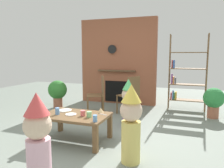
{
  "coord_description": "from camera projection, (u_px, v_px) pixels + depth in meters",
  "views": [
    {
      "loc": [
        1.46,
        -3.3,
        1.39
      ],
      "look_at": [
        0.15,
        0.4,
        0.86
      ],
      "focal_mm": 34.51,
      "sensor_mm": 36.0,
      "label": 1
    }
  ],
  "objects": [
    {
      "name": "ground_plane",
      "position": [
        96.0,
        135.0,
        3.75
      ],
      "size": [
        12.0,
        12.0,
        0.0
      ],
      "primitive_type": "plane",
      "color": "gray"
    },
    {
      "name": "brick_fireplace_feature",
      "position": [
        118.0,
        62.0,
        6.17
      ],
      "size": [
        2.2,
        0.28,
        2.4
      ],
      "color": "#935138",
      "rests_on": "ground_plane"
    },
    {
      "name": "bookshelf",
      "position": [
        185.0,
        76.0,
        5.42
      ],
      "size": [
        0.9,
        0.28,
        1.9
      ],
      "color": "brown",
      "rests_on": "ground_plane"
    },
    {
      "name": "coffee_table",
      "position": [
        75.0,
        118.0,
        3.47
      ],
      "size": [
        1.06,
        0.69,
        0.44
      ],
      "color": "brown",
      "rests_on": "ground_plane"
    },
    {
      "name": "paper_cup_near_left",
      "position": [
        57.0,
        111.0,
        3.46
      ],
      "size": [
        0.07,
        0.07,
        0.11
      ],
      "primitive_type": "cylinder",
      "color": "#669EE0",
      "rests_on": "coffee_table"
    },
    {
      "name": "paper_cup_near_right",
      "position": [
        95.0,
        118.0,
        3.08
      ],
      "size": [
        0.06,
        0.06,
        0.1
      ],
      "primitive_type": "cylinder",
      "color": "#669EE0",
      "rests_on": "coffee_table"
    },
    {
      "name": "paper_cup_center",
      "position": [
        83.0,
        113.0,
        3.38
      ],
      "size": [
        0.08,
        0.08,
        0.09
      ],
      "primitive_type": "cylinder",
      "color": "#E5666B",
      "rests_on": "coffee_table"
    },
    {
      "name": "paper_cup_far_left",
      "position": [
        89.0,
        114.0,
        3.31
      ],
      "size": [
        0.08,
        0.08,
        0.09
      ],
      "primitive_type": "cylinder",
      "color": "#8CD18C",
      "rests_on": "coffee_table"
    },
    {
      "name": "paper_cup_far_right",
      "position": [
        42.0,
        114.0,
        3.35
      ],
      "size": [
        0.07,
        0.07,
        0.09
      ],
      "primitive_type": "cylinder",
      "color": "silver",
      "rests_on": "coffee_table"
    },
    {
      "name": "paper_plate_front",
      "position": [
        71.0,
        114.0,
        3.45
      ],
      "size": [
        0.18,
        0.18,
        0.01
      ],
      "primitive_type": "cylinder",
      "color": "white",
      "rests_on": "coffee_table"
    },
    {
      "name": "paper_plate_rear",
      "position": [
        65.0,
        110.0,
        3.71
      ],
      "size": [
        0.22,
        0.22,
        0.01
      ],
      "primitive_type": "cylinder",
      "color": "white",
      "rests_on": "coffee_table"
    },
    {
      "name": "birthday_cake_slice",
      "position": [
        101.0,
        110.0,
        3.59
      ],
      "size": [
        0.1,
        0.1,
        0.08
      ],
      "primitive_type": "cone",
      "color": "#EAC68C",
      "rests_on": "coffee_table"
    },
    {
      "name": "table_fork",
      "position": [
        103.0,
        114.0,
        3.45
      ],
      "size": [
        0.15,
        0.06,
        0.01
      ],
      "primitive_type": "cube",
      "rotation": [
        0.0,
        0.0,
        2.81
      ],
      "color": "silver",
      "rests_on": "coffee_table"
    },
    {
      "name": "child_with_cone_hat",
      "position": [
        38.0,
        140.0,
        2.17
      ],
      "size": [
        0.28,
        0.28,
        1.03
      ],
      "rotation": [
        0.0,
        0.0,
        1.79
      ],
      "color": "#EAB2C6",
      "rests_on": "ground_plane"
    },
    {
      "name": "child_in_pink",
      "position": [
        131.0,
        122.0,
        2.74
      ],
      "size": [
        0.28,
        0.28,
        1.03
      ],
      "rotation": [
        0.0,
        0.0,
        2.77
      ],
      "color": "#E0CC66",
      "rests_on": "ground_plane"
    },
    {
      "name": "child_by_the_chairs",
      "position": [
        128.0,
        102.0,
        4.16
      ],
      "size": [
        0.26,
        0.26,
        0.93
      ],
      "rotation": [
        0.0,
        0.0,
        -2.14
      ],
      "color": "#B27FCC",
      "rests_on": "ground_plane"
    },
    {
      "name": "dining_chair_left",
      "position": [
        99.0,
        92.0,
        5.12
      ],
      "size": [
        0.54,
        0.54,
        0.9
      ],
      "rotation": [
        0.0,
        0.0,
        3.61
      ],
      "color": "brown",
      "rests_on": "ground_plane"
    },
    {
      "name": "dining_chair_middle",
      "position": [
        131.0,
        93.0,
        5.0
      ],
      "size": [
        0.54,
        0.54,
        0.9
      ],
      "rotation": [
        0.0,
        0.0,
        2.65
      ],
      "color": "brown",
      "rests_on": "ground_plane"
    },
    {
      "name": "potted_plant_tall",
      "position": [
        214.0,
        100.0,
        4.74
      ],
      "size": [
        0.45,
        0.45,
        0.68
      ],
      "color": "#9E5B42",
      "rests_on": "ground_plane"
    },
    {
      "name": "potted_plant_short",
      "position": [
        58.0,
        91.0,
        5.69
      ],
      "size": [
        0.49,
        0.49,
        0.72
      ],
      "color": "#9E5B42",
      "rests_on": "ground_plane"
    }
  ]
}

